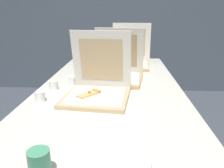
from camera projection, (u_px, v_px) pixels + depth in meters
wall_back at (120, 9)px, 3.51m from camera, size 10.00×0.10×2.60m
table at (110, 92)px, 1.61m from camera, size 0.97×2.03×0.76m
pizza_box_front at (97, 88)px, 1.36m from camera, size 0.41×0.42×0.39m
pizza_box_middle at (117, 73)px, 1.73m from camera, size 0.42×0.43×0.38m
pizza_box_back at (130, 60)px, 2.18m from camera, size 0.41×0.41×0.40m
cup_white_near_center at (54, 85)px, 1.51m from camera, size 0.06×0.06×0.06m
cup_white_far at (91, 70)px, 1.92m from camera, size 0.06×0.06×0.06m
cup_white_near_left at (40, 97)px, 1.31m from camera, size 0.06×0.06×0.06m
cup_white_mid at (73, 81)px, 1.61m from camera, size 0.06×0.06×0.06m
cup_printed_front at (39, 163)px, 0.70m from camera, size 0.07×0.07×0.09m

